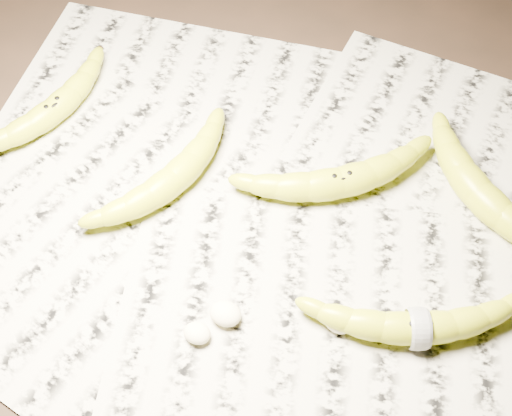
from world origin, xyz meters
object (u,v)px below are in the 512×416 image
at_px(banana_left_b, 173,177).
at_px(banana_upper_a, 481,193).
at_px(banana_center, 340,180).
at_px(banana_taped, 418,327).
at_px(banana_left_a, 53,108).

relative_size(banana_left_b, banana_upper_a, 0.93).
relative_size(banana_center, banana_taped, 1.00).
bearing_deg(banana_left_a, banana_center, -69.51).
xyz_separation_m(banana_left_b, banana_upper_a, (0.32, 0.12, 0.00)).
distance_m(banana_left_a, banana_taped, 0.50).
distance_m(banana_taped, banana_upper_a, 0.19).
bearing_deg(banana_taped, banana_left_b, 142.72).
height_order(banana_left_b, banana_center, banana_center).
bearing_deg(banana_left_b, banana_left_a, 97.21).
bearing_deg(banana_upper_a, banana_taped, -59.07).
height_order(banana_left_a, banana_center, banana_center).
relative_size(banana_left_b, banana_center, 0.91).
height_order(banana_left_a, banana_taped, same).
bearing_deg(banana_taped, banana_left_a, 143.14).
xyz_separation_m(banana_taped, banana_upper_a, (0.02, 0.18, 0.00)).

